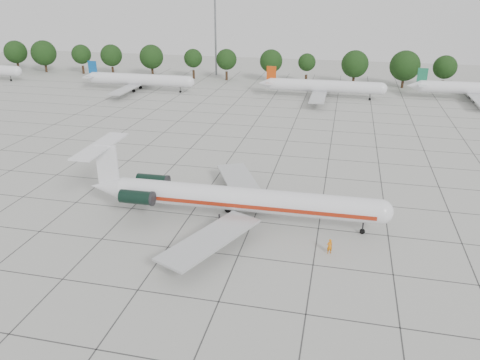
{
  "coord_description": "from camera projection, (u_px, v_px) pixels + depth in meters",
  "views": [
    {
      "loc": [
        9.67,
        -49.8,
        27.22
      ],
      "look_at": [
        -2.56,
        4.28,
        3.5
      ],
      "focal_mm": 35.0,
      "sensor_mm": 36.0,
      "label": 1
    }
  ],
  "objects": [
    {
      "name": "main_airliner",
      "position": [
        228.0,
        198.0,
        56.34
      ],
      "size": [
        37.26,
        29.28,
        8.73
      ],
      "rotation": [
        0.0,
        0.0,
        0.02
      ],
      "color": "silver",
      "rests_on": "ground"
    },
    {
      "name": "bg_airliner_d",
      "position": [
        478.0,
        89.0,
        113.7
      ],
      "size": [
        28.24,
        27.2,
        7.4
      ],
      "color": "silver",
      "rests_on": "ground"
    },
    {
      "name": "ground",
      "position": [
        253.0,
        221.0,
        57.33
      ],
      "size": [
        260.0,
        260.0,
        0.0
      ],
      "primitive_type": "plane",
      "color": "#ADAEA6",
      "rests_on": "ground"
    },
    {
      "name": "floodlight_mast",
      "position": [
        215.0,
        27.0,
        140.3
      ],
      "size": [
        1.6,
        1.6,
        25.45
      ],
      "color": "slate",
      "rests_on": "ground"
    },
    {
      "name": "ground_crew",
      "position": [
        330.0,
        246.0,
        50.29
      ],
      "size": [
        0.75,
        0.64,
        1.76
      ],
      "primitive_type": "imported",
      "rotation": [
        0.0,
        0.0,
        3.54
      ],
      "color": "orange",
      "rests_on": "ground"
    },
    {
      "name": "bg_airliner_b",
      "position": [
        139.0,
        80.0,
        124.04
      ],
      "size": [
        28.24,
        27.2,
        7.4
      ],
      "color": "silver",
      "rests_on": "ground"
    },
    {
      "name": "tree_line",
      "position": [
        271.0,
        61.0,
        133.57
      ],
      "size": [
        249.86,
        8.44,
        10.22
      ],
      "color": "#332114",
      "rests_on": "ground"
    },
    {
      "name": "apron_joints",
      "position": [
        272.0,
        176.0,
        70.78
      ],
      "size": [
        170.0,
        170.0,
        0.02
      ],
      "primitive_type": "cube",
      "color": "#383838",
      "rests_on": "ground"
    },
    {
      "name": "bg_airliner_c",
      "position": [
        324.0,
        86.0,
        116.31
      ],
      "size": [
        28.24,
        27.2,
        7.4
      ],
      "color": "silver",
      "rests_on": "ground"
    }
  ]
}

